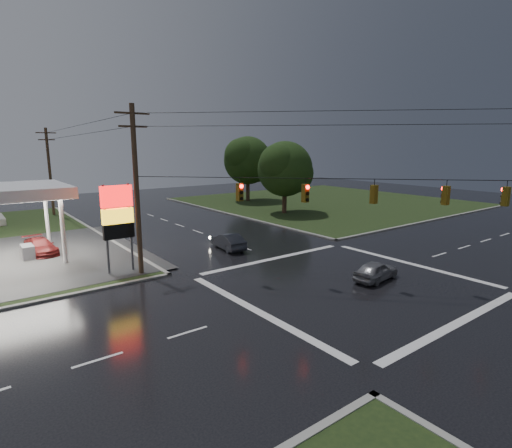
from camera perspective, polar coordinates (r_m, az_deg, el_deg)
ground at (r=25.73m, az=12.80°, el=-8.27°), size 120.00×120.00×0.00m
grass_ne at (r=61.58m, az=10.06°, el=3.16°), size 36.00×36.00×0.08m
pylon_sign at (r=27.61m, az=-19.17°, el=1.31°), size 2.00×0.35×6.00m
utility_pole_nw at (r=26.77m, az=-16.70°, el=4.87°), size 2.20×0.32×11.00m
utility_pole_n at (r=54.35m, az=-27.39°, el=6.80°), size 2.20×0.32×10.50m
traffic_signals at (r=24.38m, az=13.52°, el=6.25°), size 26.87×26.87×1.47m
tree_ne_near at (r=49.93m, az=4.28°, el=7.83°), size 7.99×6.80×8.98m
tree_ne_far at (r=61.16m, az=-1.08°, el=9.05°), size 8.46×7.20×9.80m
car_north at (r=33.05m, az=-4.04°, el=-2.46°), size 1.86×4.20×1.34m
car_crossing at (r=26.64m, az=16.75°, el=-6.40°), size 3.77×1.88×1.23m
car_pump at (r=35.73m, az=-28.44°, el=-2.83°), size 2.28×4.53×1.26m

